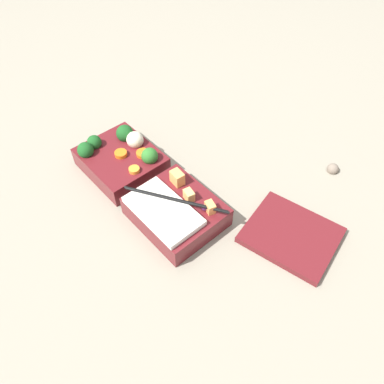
% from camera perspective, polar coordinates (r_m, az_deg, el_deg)
% --- Properties ---
extents(ground_plane, '(3.00, 3.00, 0.00)m').
position_cam_1_polar(ground_plane, '(0.81, -6.61, -0.13)').
color(ground_plane, gray).
extents(bento_tray_vegetable, '(0.17, 0.15, 0.08)m').
position_cam_1_polar(bento_tray_vegetable, '(0.85, -10.85, 5.01)').
color(bento_tray_vegetable, maroon).
rests_on(bento_tray_vegetable, ground_plane).
extents(bento_tray_rice, '(0.18, 0.15, 0.07)m').
position_cam_1_polar(bento_tray_rice, '(0.74, -2.61, -2.90)').
color(bento_tray_rice, maroon).
rests_on(bento_tray_rice, ground_plane).
extents(bento_lid, '(0.19, 0.18, 0.01)m').
position_cam_1_polar(bento_lid, '(0.75, 14.85, -6.35)').
color(bento_lid, maroon).
rests_on(bento_lid, ground_plane).
extents(pebble_1, '(0.03, 0.03, 0.03)m').
position_cam_1_polar(pebble_1, '(0.90, 20.65, 3.30)').
color(pebble_1, '#7A6B5B').
rests_on(pebble_1, ground_plane).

